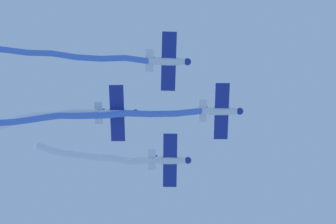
% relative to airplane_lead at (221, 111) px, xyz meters
% --- Properties ---
extents(airplane_lead, '(5.40, 6.98, 1.74)m').
position_rel_airplane_lead_xyz_m(airplane_lead, '(0.00, 0.00, 0.00)').
color(airplane_lead, silver).
extents(smoke_trail_lead, '(24.10, 11.87, 2.97)m').
position_rel_airplane_lead_xyz_m(smoke_trail_lead, '(14.21, -6.25, -1.27)').
color(smoke_trail_lead, '#4C75DB').
extents(airplane_left_wing, '(5.40, 6.99, 1.74)m').
position_rel_airplane_lead_xyz_m(airplane_left_wing, '(3.07, -7.87, -0.40)').
color(airplane_left_wing, silver).
extents(smoke_trail_left_wing, '(13.29, 4.05, 0.96)m').
position_rel_airplane_lead_xyz_m(smoke_trail_left_wing, '(11.54, -10.85, -0.38)').
color(smoke_trail_left_wing, white).
extents(airplane_right_wing, '(5.40, 7.01, 1.74)m').
position_rel_airplane_lead_xyz_m(airplane_right_wing, '(7.87, 3.07, 0.30)').
color(airplane_right_wing, silver).
extents(smoke_trail_right_wing, '(22.74, 6.01, 1.43)m').
position_rel_airplane_lead_xyz_m(smoke_trail_right_wing, '(21.13, -1.12, -0.18)').
color(smoke_trail_right_wing, '#4C75DB').
extents(airplane_slot, '(5.39, 6.97, 1.74)m').
position_rel_airplane_lead_xyz_m(airplane_slot, '(10.94, -4.80, -0.20)').
color(airplane_slot, silver).
extents(smoke_trail_slot, '(14.31, 12.24, 4.95)m').
position_rel_airplane_lead_xyz_m(smoke_trail_slot, '(20.33, -10.86, 1.56)').
color(smoke_trail_slot, white).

